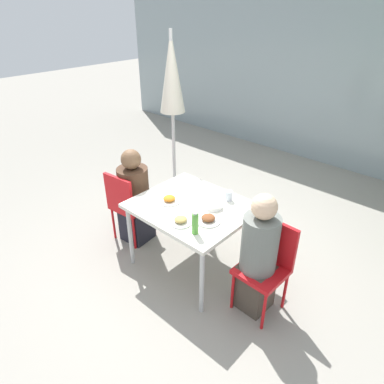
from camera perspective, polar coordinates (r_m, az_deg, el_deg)
ground_plane at (r=3.84m, az=0.00°, el=-11.87°), size 24.00×24.00×0.00m
building_facade at (r=6.17m, az=24.56°, el=17.31°), size 10.00×0.20×3.00m
dining_table at (r=3.42m, az=0.00°, el=-3.11°), size 1.12×0.96×0.76m
chair_left at (r=3.97m, az=-10.82°, el=-1.67°), size 0.44×0.44×0.88m
person_left at (r=3.97m, az=-9.52°, el=-1.18°), size 0.34×0.34×1.15m
chair_right at (r=3.16m, az=12.46°, el=-11.05°), size 0.42×0.42×0.88m
person_right at (r=3.09m, az=10.96°, el=-10.60°), size 0.32×0.32×1.20m
closed_umbrella at (r=4.52m, az=-3.36°, el=17.79°), size 0.36×0.36×2.24m
plate_0 at (r=3.44m, az=-3.80°, el=-1.28°), size 0.22×0.22×0.06m
plate_1 at (r=3.14m, az=2.72°, el=-4.54°), size 0.23×0.23×0.06m
plate_2 at (r=3.12m, az=-1.90°, el=-4.81°), size 0.21×0.21×0.06m
bottle at (r=2.95m, az=0.53°, el=-5.22°), size 0.06×0.06×0.22m
drinking_cup at (r=3.47m, az=6.16°, el=-0.62°), size 0.07×0.07×0.10m
salad_bowl at (r=3.35m, az=3.62°, el=-2.28°), size 0.18×0.18×0.05m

